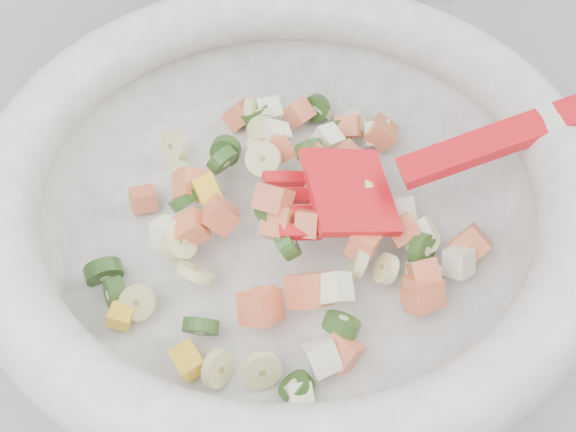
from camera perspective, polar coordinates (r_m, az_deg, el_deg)
name	(u,v)px	position (r m, az deg, el deg)	size (l,w,h in m)	color
mixing_bowl	(289,202)	(0.51, 0.07, 1.14)	(0.53, 0.43, 0.15)	white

